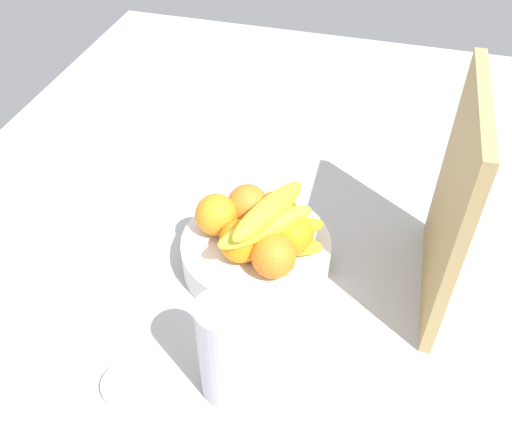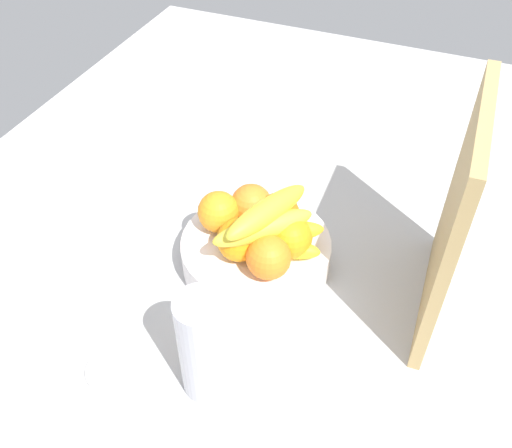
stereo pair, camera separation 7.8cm
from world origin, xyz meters
The scene contains 12 objects.
ground_plane centered at (0.00, 0.00, -1.50)cm, with size 180.00×140.00×3.00cm, color #B2B2B1.
fruit_bowl centered at (3.33, -2.35, 2.85)cm, with size 25.44×25.44×5.70cm, color white.
orange_front_left centered at (-1.32, -5.13, 9.27)cm, with size 7.15×7.15×7.15cm, color orange.
orange_front_right centered at (2.52, -9.49, 9.27)cm, with size 7.15×7.15×7.15cm, color orange.
orange_center centered at (7.33, -3.68, 9.27)cm, with size 7.15×7.15×7.15cm, color orange.
orange_back_left centered at (9.18, 2.14, 9.27)cm, with size 7.15×7.15×7.15cm, color orange.
orange_back_right centered at (3.67, 3.78, 9.27)cm, with size 7.15×7.15×7.15cm, color orange.
orange_top_stack centered at (-0.91, 0.26, 9.27)cm, with size 7.15×7.15×7.15cm, color orange.
banana_bunch centered at (5.12, 0.41, 11.00)cm, with size 17.51×17.43×10.60cm.
cutting_board centered at (-0.28, 26.78, 18.00)cm, with size 28.00×1.80×36.00cm, color tan.
thermos_tumbler centered at (27.60, -0.20, 9.09)cm, with size 7.04×7.04×18.17cm, color #B6B7C2.
jar_lid centered at (31.63, -13.61, 0.75)cm, with size 7.38×7.38×1.49cm, color white.
Camera 1 is at (68.49, 15.89, 73.44)cm, focal length 39.90 mm.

